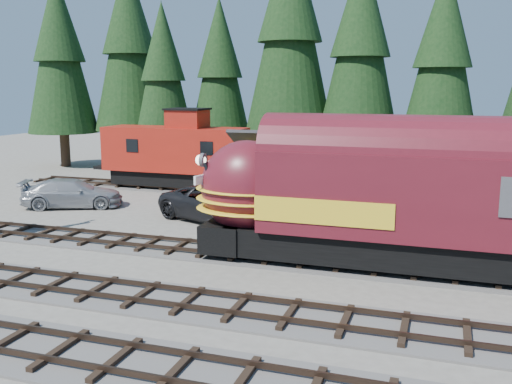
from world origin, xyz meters
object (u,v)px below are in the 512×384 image
(pickup_truck_a, at_px, (220,204))
(caboose, at_px, (176,153))
(pickup_truck_b, at_px, (72,193))
(locomotive, at_px, (394,204))
(depot, at_px, (365,173))

(pickup_truck_a, bearing_deg, caboose, 60.72)
(pickup_truck_a, relative_size, pickup_truck_b, 1.19)
(locomotive, bearing_deg, pickup_truck_a, 149.88)
(caboose, bearing_deg, locomotive, -40.20)
(depot, distance_m, pickup_truck_a, 8.05)
(depot, bearing_deg, caboose, 152.66)
(caboose, bearing_deg, pickup_truck_a, -50.93)
(locomotive, relative_size, caboose, 1.69)
(depot, xyz_separation_m, pickup_truck_a, (-7.77, -0.80, -1.97))
(pickup_truck_b, bearing_deg, locomotive, -131.72)
(depot, xyz_separation_m, caboose, (-14.51, 7.50, -0.30))
(locomotive, relative_size, pickup_truck_b, 2.92)
(depot, bearing_deg, locomotive, -72.44)
(depot, relative_size, locomotive, 0.73)
(depot, xyz_separation_m, locomotive, (2.06, -6.50, -0.20))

